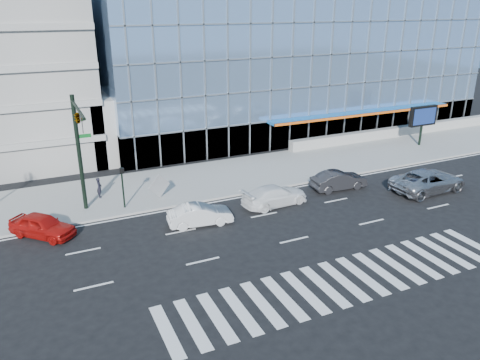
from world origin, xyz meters
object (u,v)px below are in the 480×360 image
object	(u,v)px
ped_signal_post	(122,181)
tilted_panel	(159,186)
white_sedan	(200,215)
red_sedan	(42,226)
marquee_sign	(423,117)
white_suv	(275,195)
pedestrian	(99,188)
silver_suv	(428,181)
dark_sedan	(339,180)
traffic_signal	(78,130)

from	to	relation	value
ped_signal_post	tilted_panel	world-z (taller)	ped_signal_post
white_sedan	red_sedan	distance (m)	9.82
marquee_sign	white_suv	distance (m)	21.71
pedestrian	ped_signal_post	bearing A→B (deg)	-144.86
silver_suv	red_sedan	world-z (taller)	silver_suv
ped_signal_post	tilted_panel	distance (m)	3.05
marquee_sign	white_sedan	xyz separation A→B (m)	(-26.50, -7.52, -2.37)
red_sedan	tilted_panel	distance (m)	8.65
ped_signal_post	white_sedan	distance (m)	6.17
silver_suv	dark_sedan	size ratio (longest dim) A/B	1.39
pedestrian	dark_sedan	bearing A→B (deg)	-98.96
traffic_signal	silver_suv	xyz separation A→B (m)	(24.50, -6.02, -5.31)
tilted_panel	traffic_signal	bearing A→B (deg)	175.84
ped_signal_post	pedestrian	distance (m)	3.17
silver_suv	white_sedan	xyz separation A→B (m)	(-18.00, 1.92, -0.16)
dark_sedan	traffic_signal	bearing A→B (deg)	84.57
tilted_panel	white_suv	bearing A→B (deg)	-47.74
red_sedan	tilted_panel	bearing A→B (deg)	-27.14
white_sedan	pedestrian	size ratio (longest dim) A/B	2.74
silver_suv	tilted_panel	size ratio (longest dim) A/B	4.76
ped_signal_post	white_sedan	size ratio (longest dim) A/B	0.71
dark_sedan	ped_signal_post	bearing A→B (deg)	81.97
marquee_sign	white_sedan	world-z (taller)	marquee_sign
marquee_sign	silver_suv	world-z (taller)	marquee_sign
ped_signal_post	silver_suv	xyz separation A→B (m)	(22.00, -6.39, -1.28)
silver_suv	tilted_panel	world-z (taller)	tilted_panel
silver_suv	white_suv	size ratio (longest dim) A/B	1.24
marquee_sign	pedestrian	distance (m)	31.84
silver_suv	dark_sedan	distance (m)	6.83
ped_signal_post	white_sedan	bearing A→B (deg)	-48.18
traffic_signal	dark_sedan	distance (m)	19.48
pedestrian	silver_suv	bearing A→B (deg)	-101.66
dark_sedan	white_suv	bearing A→B (deg)	98.53
marquee_sign	pedestrian	world-z (taller)	marquee_sign
dark_sedan	marquee_sign	bearing A→B (deg)	-63.79
pedestrian	tilted_panel	distance (m)	4.45
dark_sedan	red_sedan	distance (m)	21.51
marquee_sign	white_suv	bearing A→B (deg)	-161.73
traffic_signal	white_suv	world-z (taller)	traffic_signal
marquee_sign	red_sedan	world-z (taller)	marquee_sign
traffic_signal	tilted_panel	size ratio (longest dim) A/B	6.15
ped_signal_post	red_sedan	distance (m)	5.97
dark_sedan	pedestrian	world-z (taller)	pedestrian
white_suv	white_sedan	distance (m)	6.05
pedestrian	tilted_panel	size ratio (longest dim) A/B	1.19
silver_suv	white_suv	distance (m)	12.30
white_sedan	tilted_panel	xyz separation A→B (m)	(-1.24, 5.21, 0.37)
silver_suv	pedestrian	xyz separation A→B (m)	(-23.27, 9.04, 0.06)
tilted_panel	dark_sedan	bearing A→B (deg)	-32.48
traffic_signal	dark_sedan	size ratio (longest dim) A/B	1.79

